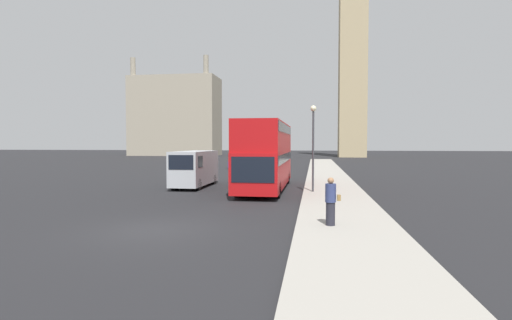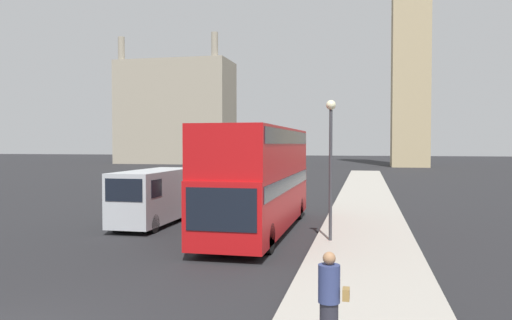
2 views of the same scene
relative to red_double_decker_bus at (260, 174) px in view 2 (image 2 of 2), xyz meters
name	(u,v)px [view 2 (image 2 of 2)]	position (x,y,z in m)	size (l,w,h in m)	color
building_block_distant	(176,113)	(-30.89, 68.93, 7.21)	(21.17, 10.00, 23.45)	#9E937F
red_double_decker_bus	(260,174)	(0.00, 0.00, 0.00)	(2.63, 11.51, 4.38)	#B71114
white_van	(153,196)	(-5.12, 0.68, -1.08)	(1.94, 5.89, 2.51)	#B2B7BC
pedestrian	(329,301)	(3.76, -11.85, -1.43)	(0.54, 0.38, 1.71)	#23232D
street_lamp	(331,147)	(3.09, -1.97, 1.17)	(0.36, 0.36, 5.18)	#38383D
parked_sedan	(245,178)	(-5.96, 21.90, -1.76)	(1.80, 4.71, 1.51)	navy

